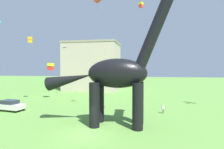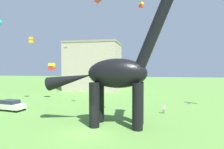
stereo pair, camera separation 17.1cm
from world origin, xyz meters
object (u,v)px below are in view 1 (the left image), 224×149
object	(u,v)px
dinosaur_sculpture	(116,73)
kite_near_high	(141,5)
parked_sedan_left	(9,105)
person_watching_child	(139,101)
kite_mid_right	(51,67)
person_photographer	(163,108)
kite_mid_left	(64,48)
kite_far_right	(30,40)
kite_drifting	(97,1)

from	to	relation	value
dinosaur_sculpture	kite_near_high	world-z (taller)	dinosaur_sculpture
parked_sedan_left	person_watching_child	size ratio (longest dim) A/B	2.92
person_watching_child	kite_mid_right	size ratio (longest dim) A/B	1.09
parked_sedan_left	kite_near_high	world-z (taller)	kite_near_high
kite_mid_right	dinosaur_sculpture	bearing A→B (deg)	-42.59
person_photographer	person_watching_child	size ratio (longest dim) A/B	0.77
kite_mid_left	kite_far_right	xyz separation A→B (m)	(-2.83, -8.28, 0.57)
kite_near_high	kite_mid_right	bearing A→B (deg)	146.83
kite_mid_right	person_watching_child	bearing A→B (deg)	-11.33
person_watching_child	kite_mid_right	xyz separation A→B (m)	(-17.37, 3.48, 5.56)
parked_sedan_left	kite_mid_right	distance (m)	11.83
parked_sedan_left	kite_near_high	xyz separation A→B (m)	(18.73, -1.37, 12.66)
person_watching_child	kite_far_right	world-z (taller)	kite_far_right
person_watching_child	kite_near_high	world-z (taller)	kite_near_high
person_watching_child	kite_mid_right	distance (m)	18.57
parked_sedan_left	kite_drifting	bearing A→B (deg)	17.43
person_photographer	person_watching_child	xyz separation A→B (m)	(-3.47, 4.28, 0.21)
kite_mid_left	person_photographer	bearing A→B (deg)	-32.73
parked_sedan_left	kite_near_high	bearing A→B (deg)	3.93
dinosaur_sculpture	kite_near_high	xyz separation A→B (m)	(2.46, 2.50, 7.87)
kite_mid_left	kite_near_high	world-z (taller)	kite_near_high
dinosaur_sculpture	parked_sedan_left	xyz separation A→B (m)	(-16.27, 3.87, -4.80)
person_photographer	kite_mid_right	distance (m)	22.98
person_photographer	kite_far_right	distance (m)	26.05
person_watching_child	kite_far_right	bearing A→B (deg)	-44.68
parked_sedan_left	kite_mid_right	xyz separation A→B (m)	(0.80, 10.35, 5.67)
kite_mid_left	dinosaur_sculpture	bearing A→B (deg)	-52.44
kite_mid_right	kite_drifting	world-z (taller)	kite_drifting
kite_mid_right	kite_near_high	world-z (taller)	kite_near_high
kite_far_right	kite_drifting	size ratio (longest dim) A/B	0.81
person_photographer	kite_drifting	size ratio (longest dim) A/B	0.90
person_photographer	kite_drifting	distance (m)	17.41
dinosaur_sculpture	kite_far_right	size ratio (longest dim) A/B	14.79
kite_mid_left	kite_far_right	bearing A→B (deg)	-108.86
dinosaur_sculpture	person_watching_child	xyz separation A→B (m)	(1.90, 10.74, -4.69)
person_photographer	person_watching_child	bearing A→B (deg)	-124.55
dinosaur_sculpture	person_watching_child	world-z (taller)	dinosaur_sculpture
kite_far_right	kite_drifting	xyz separation A→B (m)	(14.22, -5.39, 4.22)
dinosaur_sculpture	kite_drifting	world-z (taller)	kite_drifting
parked_sedan_left	kite_far_right	bearing A→B (deg)	110.48
parked_sedan_left	kite_mid_right	world-z (taller)	kite_mid_right
kite_far_right	kite_drifting	distance (m)	15.78
dinosaur_sculpture	person_photographer	bearing A→B (deg)	45.65
kite_mid_right	kite_far_right	world-z (taller)	kite_far_right
kite_near_high	person_photographer	bearing A→B (deg)	53.73
person_photographer	kite_near_high	xyz separation A→B (m)	(-2.91, -3.96, 12.76)
kite_far_right	person_watching_child	bearing A→B (deg)	-1.69
kite_mid_right	kite_mid_left	xyz separation A→B (m)	(0.40, 5.38, 4.30)
kite_mid_left	kite_near_high	distance (m)	24.64
kite_mid_left	kite_near_high	bearing A→B (deg)	-44.28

